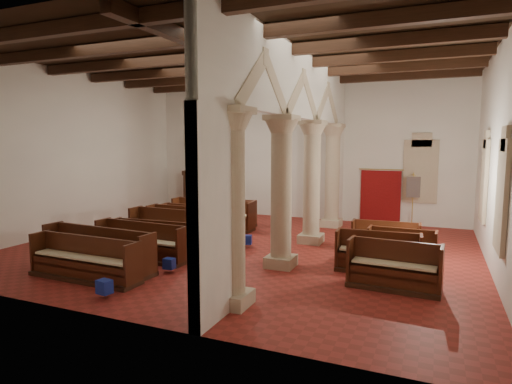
% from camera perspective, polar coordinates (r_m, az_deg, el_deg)
% --- Properties ---
extents(floor, '(14.00, 14.00, 0.00)m').
position_cam_1_polar(floor, '(13.82, -1.66, -7.44)').
color(floor, maroon).
rests_on(floor, ground).
extents(ceiling, '(14.00, 14.00, 0.00)m').
position_cam_1_polar(ceiling, '(13.65, -1.75, 17.78)').
color(ceiling, black).
rests_on(ceiling, wall_back).
extents(wall_back, '(14.00, 0.02, 6.00)m').
position_cam_1_polar(wall_back, '(19.02, 5.90, 5.55)').
color(wall_back, silver).
rests_on(wall_back, floor).
extents(wall_front, '(14.00, 0.02, 6.00)m').
position_cam_1_polar(wall_front, '(8.34, -19.22, 3.71)').
color(wall_front, silver).
rests_on(wall_front, floor).
extents(wall_left, '(0.02, 12.00, 6.00)m').
position_cam_1_polar(wall_left, '(17.52, -23.07, 4.95)').
color(wall_left, silver).
rests_on(wall_left, floor).
extents(wall_right, '(0.02, 12.00, 6.00)m').
position_cam_1_polar(wall_right, '(12.26, 29.62, 4.06)').
color(wall_right, silver).
rests_on(wall_right, floor).
extents(ceiling_beams, '(13.80, 11.80, 0.30)m').
position_cam_1_polar(ceiling_beams, '(13.62, -1.75, 17.04)').
color(ceiling_beams, '#3C2013').
rests_on(ceiling_beams, wall_back).
extents(arcade, '(0.90, 11.90, 6.00)m').
position_cam_1_polar(arcade, '(12.76, 5.72, 7.51)').
color(arcade, '#BEAB8D').
rests_on(arcade, floor).
extents(window_right_a, '(0.03, 1.00, 2.20)m').
position_cam_1_polar(window_right_a, '(10.83, 30.17, -0.47)').
color(window_right_a, '#306D57').
rests_on(window_right_a, wall_right).
extents(window_right_b, '(0.03, 1.00, 2.20)m').
position_cam_1_polar(window_right_b, '(14.79, 28.28, 1.34)').
color(window_right_b, '#306D57').
rests_on(window_right_b, wall_right).
extents(window_back, '(1.00, 0.03, 2.20)m').
position_cam_1_polar(window_back, '(18.20, 21.08, 2.56)').
color(window_back, '#306D57').
rests_on(window_back, wall_back).
extents(pipe_organ, '(2.10, 0.85, 4.40)m').
position_cam_1_polar(pipe_organ, '(20.46, -6.72, 1.05)').
color(pipe_organ, '#3C2013').
rests_on(pipe_organ, floor).
extents(lectern, '(0.63, 0.65, 1.39)m').
position_cam_1_polar(lectern, '(18.70, -4.80, -1.92)').
color(lectern, '#3A2512').
rests_on(lectern, floor).
extents(dossal_curtain, '(1.80, 0.07, 2.17)m').
position_cam_1_polar(dossal_curtain, '(18.35, 16.25, -0.47)').
color(dossal_curtain, maroon).
rests_on(dossal_curtain, floor).
extents(processional_banner, '(0.50, 0.64, 2.23)m').
position_cam_1_polar(processional_banner, '(17.37, 20.11, -2.31)').
color(processional_banner, '#3C2013').
rests_on(processional_banner, floor).
extents(hymnal_box_a, '(0.33, 0.29, 0.30)m').
position_cam_1_polar(hymnal_box_a, '(10.06, -19.56, -11.82)').
color(hymnal_box_a, '#162E98').
rests_on(hymnal_box_a, floor).
extents(hymnal_box_b, '(0.28, 0.23, 0.28)m').
position_cam_1_polar(hymnal_box_b, '(11.47, -11.50, -9.33)').
color(hymnal_box_b, '#16199A').
rests_on(hymnal_box_b, floor).
extents(hymnal_box_c, '(0.35, 0.31, 0.29)m').
position_cam_1_polar(hymnal_box_c, '(13.83, -1.20, -6.38)').
color(hymnal_box_c, navy).
rests_on(hymnal_box_c, floor).
extents(tube_heater_a, '(0.93, 0.31, 0.09)m').
position_cam_1_polar(tube_heater_a, '(11.49, -19.69, -9.97)').
color(tube_heater_a, silver).
rests_on(tube_heater_a, floor).
extents(tube_heater_b, '(0.89, 0.21, 0.09)m').
position_cam_1_polar(tube_heater_b, '(12.48, -18.93, -8.62)').
color(tube_heater_b, silver).
rests_on(tube_heater_b, floor).
extents(nave_pew_0, '(3.11, 0.77, 1.06)m').
position_cam_1_polar(nave_pew_0, '(11.49, -21.92, -9.09)').
color(nave_pew_0, '#3C2013').
rests_on(nave_pew_0, floor).
extents(nave_pew_1, '(3.47, 0.94, 1.13)m').
position_cam_1_polar(nave_pew_1, '(12.14, -20.36, -8.06)').
color(nave_pew_1, '#3C2013').
rests_on(nave_pew_1, floor).
extents(nave_pew_2, '(3.05, 0.87, 1.06)m').
position_cam_1_polar(nave_pew_2, '(12.91, -15.07, -7.11)').
color(nave_pew_2, '#3C2013').
rests_on(nave_pew_2, floor).
extents(nave_pew_3, '(2.81, 0.80, 1.00)m').
position_cam_1_polar(nave_pew_3, '(13.42, -13.65, -6.62)').
color(nave_pew_3, '#3C2013').
rests_on(nave_pew_3, floor).
extents(nave_pew_4, '(3.51, 0.86, 1.15)m').
position_cam_1_polar(nave_pew_4, '(14.32, -10.49, -5.49)').
color(nave_pew_4, '#3C2013').
rests_on(nave_pew_4, floor).
extents(nave_pew_5, '(3.50, 0.75, 1.12)m').
position_cam_1_polar(nave_pew_5, '(15.05, -8.42, -4.89)').
color(nave_pew_5, '#3C2013').
rests_on(nave_pew_5, floor).
extents(nave_pew_6, '(2.92, 0.83, 1.06)m').
position_cam_1_polar(nave_pew_6, '(15.85, -8.01, -4.36)').
color(nave_pew_6, '#3C2013').
rests_on(nave_pew_6, floor).
extents(nave_pew_7, '(3.39, 0.79, 1.13)m').
position_cam_1_polar(nave_pew_7, '(16.81, -5.84, -3.61)').
color(nave_pew_7, '#3C2013').
rests_on(nave_pew_7, floor).
extents(nave_pew_8, '(2.84, 0.78, 1.07)m').
position_cam_1_polar(nave_pew_8, '(17.43, -4.57, -3.29)').
color(nave_pew_8, '#3C2013').
rests_on(nave_pew_8, floor).
extents(aisle_pew_0, '(2.12, 0.87, 1.11)m').
position_cam_1_polar(aisle_pew_0, '(10.51, 17.87, -10.25)').
color(aisle_pew_0, '#3C2013').
rests_on(aisle_pew_0, floor).
extents(aisle_pew_1, '(2.19, 0.82, 1.06)m').
position_cam_1_polar(aisle_pew_1, '(11.70, 15.91, -8.54)').
color(aisle_pew_1, '#3C2013').
rests_on(aisle_pew_1, floor).
extents(aisle_pew_2, '(1.82, 0.74, 1.02)m').
position_cam_1_polar(aisle_pew_2, '(12.42, 18.77, -7.79)').
color(aisle_pew_2, '#3C2013').
rests_on(aisle_pew_2, floor).
extents(aisle_pew_3, '(2.04, 0.75, 0.97)m').
position_cam_1_polar(aisle_pew_3, '(13.64, 16.85, -6.51)').
color(aisle_pew_3, '#3C2013').
rests_on(aisle_pew_3, floor).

